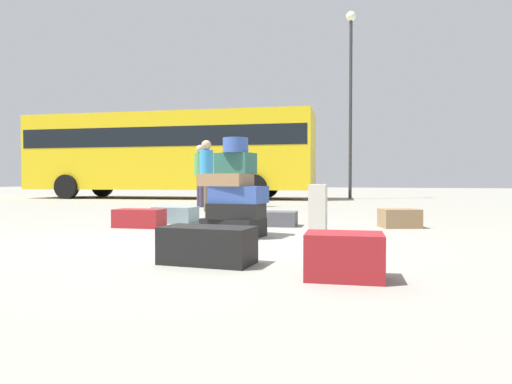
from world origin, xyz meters
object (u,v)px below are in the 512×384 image
at_px(suitcase_slate_left_side, 175,215).
at_px(suitcase_charcoal_behind_tower, 275,219).
at_px(lamp_post, 351,79).
at_px(suitcase_maroon_foreground_far, 139,218).
at_px(suitcase_tower, 235,198).
at_px(person_tourist_with_camera, 245,170).
at_px(person_bearded_onlooker, 200,170).
at_px(suitcase_brown_right_side, 400,218).
at_px(suitcase_maroon_white_trunk, 344,256).
at_px(suitcase_black_foreground_near, 208,245).
at_px(parked_bus, 170,150).
at_px(person_passerby_in_red, 206,169).
at_px(suitcase_cream_upright_blue, 318,212).

height_order(suitcase_slate_left_side, suitcase_charcoal_behind_tower, suitcase_slate_left_side).
bearing_deg(lamp_post, suitcase_maroon_foreground_far, -97.38).
xyz_separation_m(suitcase_tower, person_tourist_with_camera, (-2.06, 5.75, 0.47)).
bearing_deg(person_tourist_with_camera, person_bearded_onlooker, -102.99).
height_order(suitcase_brown_right_side, suitcase_charcoal_behind_tower, suitcase_brown_right_side).
relative_size(suitcase_maroon_foreground_far, suitcase_maroon_white_trunk, 1.31).
xyz_separation_m(suitcase_slate_left_side, lamp_post, (1.35, 10.62, 4.31)).
bearing_deg(suitcase_black_foreground_near, person_bearded_onlooker, 116.23).
bearing_deg(suitcase_tower, person_bearded_onlooker, 120.26).
relative_size(suitcase_maroon_foreground_far, suitcase_brown_right_side, 1.30).
relative_size(suitcase_tower, person_tourist_with_camera, 0.76).
relative_size(suitcase_maroon_white_trunk, lamp_post, 0.08).
xyz_separation_m(suitcase_black_foreground_near, lamp_post, (-0.69, 13.69, 4.29)).
height_order(suitcase_maroon_foreground_far, parked_bus, parked_bus).
relative_size(suitcase_maroon_white_trunk, suitcase_brown_right_side, 0.99).
height_order(suitcase_maroon_foreground_far, person_bearded_onlooker, person_bearded_onlooker).
bearing_deg(suitcase_tower, suitcase_slate_left_side, 139.71).
height_order(suitcase_maroon_white_trunk, person_passerby_in_red, person_passerby_in_red).
bearing_deg(suitcase_cream_upright_blue, suitcase_slate_left_side, 147.02).
bearing_deg(suitcase_maroon_foreground_far, parked_bus, 111.33).
bearing_deg(suitcase_maroon_foreground_far, suitcase_charcoal_behind_tower, 19.31).
bearing_deg(suitcase_maroon_white_trunk, suitcase_black_foreground_near, 162.13).
relative_size(suitcase_maroon_foreground_far, suitcase_slate_left_side, 1.07).
bearing_deg(person_tourist_with_camera, person_passerby_in_red, -40.44).
xyz_separation_m(suitcase_maroon_foreground_far, suitcase_maroon_white_trunk, (3.31, -2.47, 0.03)).
bearing_deg(suitcase_maroon_white_trunk, person_tourist_with_camera, 107.81).
height_order(suitcase_charcoal_behind_tower, person_passerby_in_red, person_passerby_in_red).
bearing_deg(suitcase_cream_upright_blue, suitcase_brown_right_side, 56.02).
height_order(suitcase_brown_right_side, parked_bus, parked_bus).
relative_size(suitcase_charcoal_behind_tower, suitcase_cream_upright_blue, 1.03).
distance_m(suitcase_maroon_foreground_far, suitcase_charcoal_behind_tower, 1.98).
bearing_deg(person_passerby_in_red, suitcase_charcoal_behind_tower, 15.46).
bearing_deg(person_tourist_with_camera, parked_bus, -165.49).
xyz_separation_m(suitcase_black_foreground_near, suitcase_slate_left_side, (-2.04, 3.07, -0.02)).
relative_size(suitcase_slate_left_side, person_passerby_in_red, 0.41).
distance_m(suitcase_tower, suitcase_black_foreground_near, 1.83).
height_order(suitcase_black_foreground_near, parked_bus, parked_bus).
bearing_deg(lamp_post, suitcase_slate_left_side, -97.22).
bearing_deg(suitcase_maroon_white_trunk, lamp_post, 89.81).
bearing_deg(suitcase_tower, suitcase_maroon_white_trunk, -50.41).
distance_m(suitcase_black_foreground_near, suitcase_slate_left_side, 3.68).
height_order(suitcase_maroon_foreground_far, person_passerby_in_red, person_passerby_in_red).
relative_size(suitcase_black_foreground_near, lamp_post, 0.11).
distance_m(person_tourist_with_camera, person_passerby_in_red, 1.77).
relative_size(suitcase_tower, suitcase_brown_right_side, 2.24).
bearing_deg(person_tourist_with_camera, suitcase_brown_right_side, 11.65).
distance_m(suitcase_maroon_white_trunk, person_tourist_with_camera, 8.56).
relative_size(suitcase_maroon_white_trunk, suitcase_charcoal_behind_tower, 0.81).
height_order(person_bearded_onlooker, parked_bus, parked_bus).
bearing_deg(suitcase_slate_left_side, suitcase_maroon_foreground_far, -102.53).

